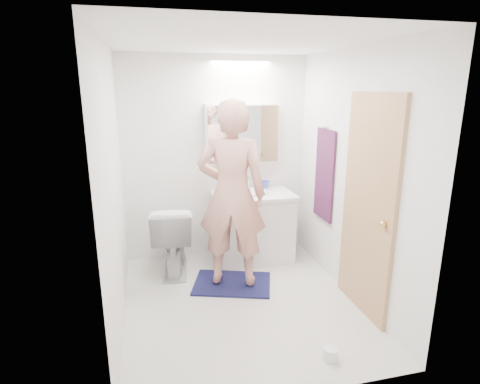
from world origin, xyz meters
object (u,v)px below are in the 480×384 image
object	(u,v)px
person	(232,195)
soap_bottle_a	(228,183)
soap_bottle_b	(237,184)
toilet_paper_roll	(331,354)
medicine_cabinet	(242,134)
toilet	(173,238)
vanity_cabinet	(253,228)
toothbrush_cup	(265,185)

from	to	relation	value
person	soap_bottle_a	world-z (taller)	person
soap_bottle_a	soap_bottle_b	xyz separation A→B (m)	(0.12, 0.03, -0.03)
soap_bottle_b	toilet_paper_roll	size ratio (longest dim) A/B	1.44
medicine_cabinet	soap_bottle_b	xyz separation A→B (m)	(-0.07, -0.03, -0.60)
toilet	soap_bottle_a	world-z (taller)	soap_bottle_a
toilet	toilet_paper_roll	distance (m)	2.13
vanity_cabinet	toilet	world-z (taller)	toilet
toilet	person	size ratio (longest dim) A/B	0.42
toilet	medicine_cabinet	bearing A→B (deg)	-152.70
toothbrush_cup	toilet_paper_roll	size ratio (longest dim) A/B	1.01
toilet	toothbrush_cup	xyz separation A→B (m)	(1.15, 0.27, 0.47)
soap_bottle_b	vanity_cabinet	bearing A→B (deg)	-49.10
person	soap_bottle_a	bearing A→B (deg)	-80.71
vanity_cabinet	soap_bottle_b	world-z (taller)	soap_bottle_b
soap_bottle_a	toilet	bearing A→B (deg)	-158.92
person	soap_bottle_a	size ratio (longest dim) A/B	8.64
vanity_cabinet	toilet	size ratio (longest dim) A/B	1.12
medicine_cabinet	soap_bottle_a	bearing A→B (deg)	-162.32
toilet	soap_bottle_a	xyz separation A→B (m)	(0.69, 0.26, 0.53)
vanity_cabinet	medicine_cabinet	distance (m)	1.13
soap_bottle_a	toothbrush_cup	world-z (taller)	soap_bottle_a
person	soap_bottle_b	distance (m)	0.82
soap_bottle_a	person	bearing A→B (deg)	-98.96
vanity_cabinet	toothbrush_cup	xyz separation A→B (m)	(0.19, 0.16, 0.48)
medicine_cabinet	person	bearing A→B (deg)	-110.73
soap_bottle_b	toothbrush_cup	distance (m)	0.35
vanity_cabinet	person	bearing A→B (deg)	-123.19
vanity_cabinet	soap_bottle_a	world-z (taller)	soap_bottle_a
toilet_paper_roll	soap_bottle_b	bearing A→B (deg)	96.53
vanity_cabinet	toilet	bearing A→B (deg)	-173.18
soap_bottle_b	medicine_cabinet	bearing A→B (deg)	23.13
soap_bottle_a	toilet_paper_roll	world-z (taller)	soap_bottle_a
person	soap_bottle_a	xyz separation A→B (m)	(0.12, 0.75, -0.07)
vanity_cabinet	medicine_cabinet	world-z (taller)	medicine_cabinet
person	soap_bottle_a	distance (m)	0.76
toilet	toothbrush_cup	distance (m)	1.27
toilet	toilet_paper_roll	size ratio (longest dim) A/B	7.29
person	toothbrush_cup	distance (m)	0.96
medicine_cabinet	soap_bottle_b	world-z (taller)	medicine_cabinet
vanity_cabinet	soap_bottle_a	size ratio (longest dim) A/B	4.10
vanity_cabinet	person	distance (m)	0.94
person	soap_bottle_b	bearing A→B (deg)	-88.61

